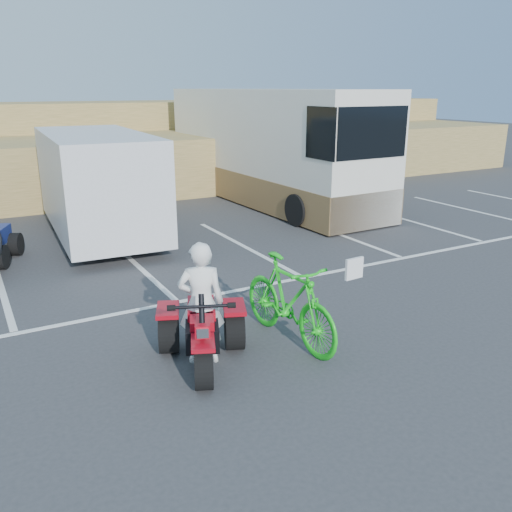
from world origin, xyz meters
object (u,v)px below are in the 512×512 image
cargo_trailer (98,182)px  rv_motorhome (268,154)px  green_dirt_bike (289,301)px  quad_atv_green (90,238)px  red_trike_atv (203,365)px  rider (201,303)px

cargo_trailer → rv_motorhome: 6.48m
green_dirt_bike → cargo_trailer: cargo_trailer is taller
cargo_trailer → quad_atv_green: size_ratio=4.16×
red_trike_atv → rider: (0.06, 0.14, 0.87)m
rv_motorhome → green_dirt_bike: bearing=-120.2°
red_trike_atv → quad_atv_green: 7.50m
rv_motorhome → red_trike_atv: bearing=-126.3°
green_dirt_bike → cargo_trailer: size_ratio=0.38×
rv_motorhome → cargo_trailer: bearing=-163.0°
red_trike_atv → quad_atv_green: size_ratio=1.22×
rider → green_dirt_bike: (1.37, -0.08, -0.21)m
green_dirt_bike → quad_atv_green: size_ratio=1.59×
red_trike_atv → green_dirt_bike: size_ratio=0.77×
rider → rv_motorhome: size_ratio=0.17×
rider → rv_motorhome: 11.44m
green_dirt_bike → rider: bearing=172.4°
red_trike_atv → cargo_trailer: 7.59m
rider → cargo_trailer: cargo_trailer is taller
cargo_trailer → quad_atv_green: 1.45m
green_dirt_bike → quad_atv_green: (-1.29, 7.44, -0.66)m
rider → green_dirt_bike: size_ratio=0.79×
cargo_trailer → quad_atv_green: bearing=172.3°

